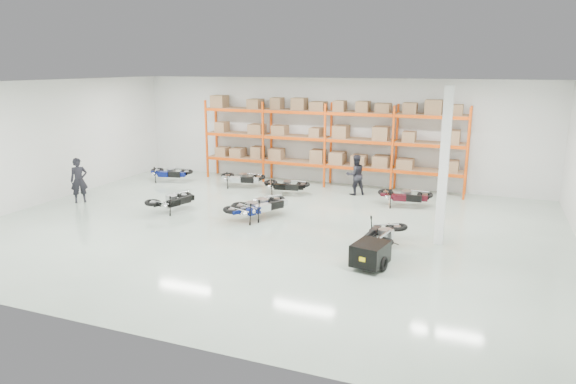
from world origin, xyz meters
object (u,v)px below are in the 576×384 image
at_px(moto_silver_left, 263,201).
at_px(moto_back_c, 286,182).
at_px(moto_blue_centre, 252,204).
at_px(moto_black_far_left, 172,197).
at_px(moto_touring_right, 383,230).
at_px(moto_back_d, 405,193).
at_px(trailer, 370,254).
at_px(moto_back_a, 170,170).
at_px(moto_back_b, 242,175).
at_px(person_back, 355,175).
at_px(person_left, 79,180).

height_order(moto_silver_left, moto_back_c, moto_silver_left).
xyz_separation_m(moto_blue_centre, moto_black_far_left, (-3.06, -0.11, -0.02)).
height_order(moto_blue_centre, moto_touring_right, moto_touring_right).
bearing_deg(moto_back_d, trailer, 175.75).
height_order(moto_touring_right, moto_back_a, moto_touring_right).
bearing_deg(moto_blue_centre, moto_back_a, -7.97).
bearing_deg(moto_blue_centre, moto_silver_left, -89.82).
height_order(moto_blue_centre, moto_back_b, moto_blue_centre).
bearing_deg(trailer, moto_blue_centre, 160.22).
distance_m(moto_blue_centre, moto_back_b, 4.75).
bearing_deg(moto_back_a, person_back, -93.34).
bearing_deg(moto_back_d, moto_touring_right, 176.12).
bearing_deg(trailer, moto_back_a, 158.89).
bearing_deg(moto_back_a, moto_back_c, -101.30).
height_order(moto_black_far_left, moto_back_b, moto_back_b).
xyz_separation_m(moto_blue_centre, person_back, (2.34, 4.57, 0.28)).
bearing_deg(moto_blue_centre, moto_black_far_left, 27.59).
distance_m(moto_silver_left, moto_back_b, 4.52).
height_order(moto_back_b, person_left, person_left).
bearing_deg(moto_touring_right, trailer, -84.18).
bearing_deg(moto_silver_left, moto_black_far_left, 39.85).
bearing_deg(moto_back_d, moto_back_a, 82.61).
relative_size(moto_black_far_left, person_left, 0.98).
height_order(moto_blue_centre, moto_black_far_left, moto_blue_centre).
xyz_separation_m(moto_silver_left, person_back, (2.15, 4.17, 0.25)).
xyz_separation_m(moto_black_far_left, moto_back_c, (2.82, 3.68, -0.01)).
bearing_deg(trailer, person_back, 118.33).
xyz_separation_m(moto_blue_centre, moto_touring_right, (4.59, -1.17, 0.01)).
xyz_separation_m(moto_touring_right, person_back, (-2.24, 5.75, 0.27)).
bearing_deg(person_back, moto_blue_centre, 25.89).
bearing_deg(moto_back_b, moto_back_a, 85.61).
distance_m(moto_blue_centre, person_left, 6.99).
distance_m(moto_back_c, person_left, 7.81).
distance_m(moto_blue_centre, moto_touring_right, 4.73).
distance_m(trailer, moto_back_d, 6.29).
height_order(trailer, moto_back_c, moto_back_c).
relative_size(moto_touring_right, moto_back_c, 1.08).
height_order(moto_back_b, moto_back_c, moto_back_b).
bearing_deg(moto_back_c, moto_blue_centre, 176.53).
bearing_deg(moto_touring_right, moto_back_c, 141.26).
xyz_separation_m(moto_black_far_left, person_left, (-3.92, -0.22, 0.34)).
height_order(moto_back_c, person_back, person_back).
relative_size(moto_blue_centre, moto_black_far_left, 1.03).
height_order(moto_back_c, moto_back_d, moto_back_d).
relative_size(moto_back_a, person_back, 1.06).
distance_m(moto_back_d, person_left, 12.08).
bearing_deg(moto_silver_left, person_left, 36.73).
distance_m(moto_back_a, person_back, 8.24).
height_order(moto_back_d, person_left, person_left).
xyz_separation_m(trailer, moto_back_a, (-10.45, 6.65, 0.13)).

